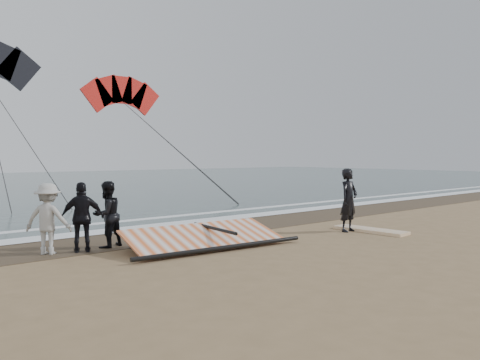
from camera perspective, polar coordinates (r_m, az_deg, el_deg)
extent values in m
plane|color=#8C704C|center=(12.66, 13.21, -7.61)|extent=(120.00, 120.00, 0.00)
cube|color=#233838|center=(41.76, -25.86, -0.46)|extent=(120.00, 54.00, 0.02)
cube|color=#4C3D2B|center=(15.75, -0.02, -5.43)|extent=(120.00, 2.80, 0.01)
cube|color=white|center=(16.84, -3.07, -4.81)|extent=(120.00, 0.90, 0.01)
cube|color=white|center=(18.22, -6.27, -4.23)|extent=(120.00, 0.45, 0.01)
imported|color=black|center=(14.59, 13.11, -2.40)|extent=(0.74, 0.52, 1.92)
cube|color=white|center=(14.84, 15.60, -5.91)|extent=(0.83, 2.30, 0.09)
cube|color=beige|center=(13.86, -0.66, -6.40)|extent=(1.44, 2.51, 0.10)
imported|color=black|center=(12.22, -15.92, -4.06)|extent=(0.97, 0.86, 1.67)
imported|color=black|center=(11.77, -18.66, -4.34)|extent=(1.07, 0.75, 1.69)
imported|color=#AFAFAA|center=(11.82, -22.36, -4.41)|extent=(1.22, 1.18, 1.67)
cube|color=black|center=(12.31, -6.72, -7.60)|extent=(2.80, 0.90, 0.11)
cube|color=orange|center=(11.89, -4.33, -6.76)|extent=(4.15, 1.91, 0.43)
cylinder|color=black|center=(11.31, -2.01, -8.24)|extent=(4.65, 0.52, 0.11)
cylinder|color=black|center=(12.04, -3.16, -5.91)|extent=(0.26, 2.01, 0.08)
cylinder|color=#262626|center=(28.45, -8.94, 4.73)|extent=(0.04, 0.04, 17.00)
cylinder|color=#262626|center=(28.61, -8.87, 4.72)|extent=(0.04, 0.04, 16.76)
cylinder|color=#262626|center=(25.97, -25.44, 5.78)|extent=(0.04, 0.04, 13.45)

